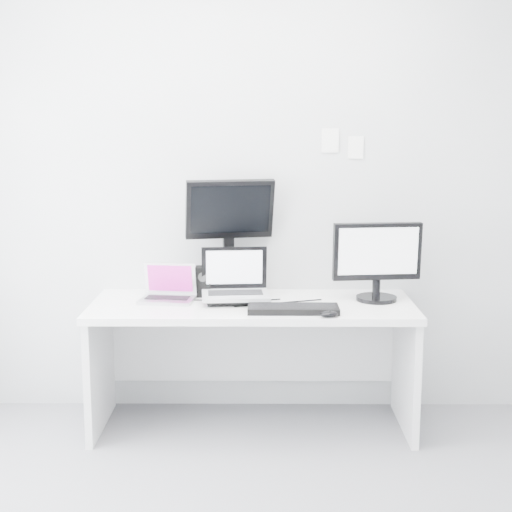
% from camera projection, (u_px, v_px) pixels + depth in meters
% --- Properties ---
extents(back_wall, '(3.60, 0.00, 3.60)m').
position_uv_depth(back_wall, '(253.00, 187.00, 4.41)').
color(back_wall, '#BCBEC0').
rests_on(back_wall, ground).
extents(desk, '(1.80, 0.70, 0.73)m').
position_uv_depth(desk, '(252.00, 366.00, 4.24)').
color(desk, white).
rests_on(desk, ground).
extents(macbook, '(0.32, 0.26, 0.22)m').
position_uv_depth(macbook, '(167.00, 282.00, 4.18)').
color(macbook, '#A6A6AB').
rests_on(macbook, desk).
extents(speaker, '(0.11, 0.11, 0.17)m').
position_uv_depth(speaker, '(204.00, 281.00, 4.32)').
color(speaker, black).
rests_on(speaker, desk).
extents(dell_laptop, '(0.40, 0.32, 0.31)m').
position_uv_depth(dell_laptop, '(235.00, 275.00, 4.16)').
color(dell_laptop, '#A8ABAF').
rests_on(dell_laptop, desk).
extents(rear_monitor, '(0.54, 0.29, 0.69)m').
position_uv_depth(rear_monitor, '(229.00, 235.00, 4.35)').
color(rear_monitor, black).
rests_on(rear_monitor, desk).
extents(samsung_monitor, '(0.52, 0.29, 0.46)m').
position_uv_depth(samsung_monitor, '(377.00, 260.00, 4.20)').
color(samsung_monitor, black).
rests_on(samsung_monitor, desk).
extents(keyboard, '(0.48, 0.17, 0.03)m').
position_uv_depth(keyboard, '(293.00, 309.00, 3.97)').
color(keyboard, black).
rests_on(keyboard, desk).
extents(mouse, '(0.12, 0.09, 0.03)m').
position_uv_depth(mouse, '(329.00, 314.00, 3.86)').
color(mouse, black).
rests_on(mouse, desk).
extents(wall_note_0, '(0.10, 0.00, 0.14)m').
position_uv_depth(wall_note_0, '(330.00, 140.00, 4.35)').
color(wall_note_0, white).
rests_on(wall_note_0, back_wall).
extents(wall_note_1, '(0.09, 0.00, 0.13)m').
position_uv_depth(wall_note_1, '(356.00, 147.00, 4.36)').
color(wall_note_1, white).
rests_on(wall_note_1, back_wall).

